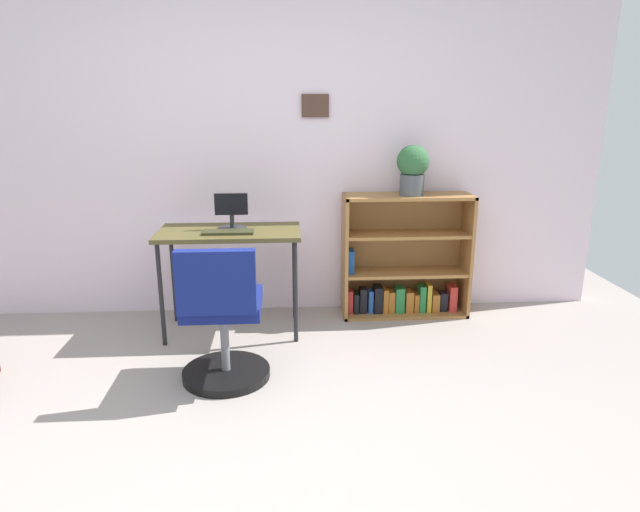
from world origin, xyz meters
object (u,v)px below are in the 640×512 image
at_px(bookshelf_low, 403,263).
at_px(office_chair, 223,324).
at_px(potted_plant_on_shelf, 413,168).
at_px(keyboard, 228,232).
at_px(desk, 230,240).
at_px(monitor, 232,213).

bearing_deg(bookshelf_low, office_chair, -140.31).
distance_m(office_chair, potted_plant_on_shelf, 1.80).
bearing_deg(office_chair, keyboard, 91.33).
xyz_separation_m(desk, office_chair, (0.02, -0.76, -0.30)).
relative_size(desk, office_chair, 1.13).
bearing_deg(potted_plant_on_shelf, bookshelf_low, 113.53).
xyz_separation_m(office_chair, bookshelf_low, (1.26, 1.05, 0.03)).
bearing_deg(office_chair, desk, 91.34).
height_order(desk, keyboard, keyboard).
relative_size(monitor, bookshelf_low, 0.26).
bearing_deg(potted_plant_on_shelf, keyboard, -166.01).
height_order(desk, monitor, monitor).
distance_m(desk, bookshelf_low, 1.34).
xyz_separation_m(desk, monitor, (0.02, 0.04, 0.18)).
bearing_deg(potted_plant_on_shelf, monitor, -171.50).
relative_size(keyboard, bookshelf_low, 0.35).
distance_m(bookshelf_low, potted_plant_on_shelf, 0.73).
xyz_separation_m(desk, potted_plant_on_shelf, (1.31, 0.23, 0.46)).
bearing_deg(keyboard, monitor, 83.46).
distance_m(monitor, potted_plant_on_shelf, 1.33).
bearing_deg(potted_plant_on_shelf, office_chair, -142.39).
distance_m(keyboard, office_chair, 0.77).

